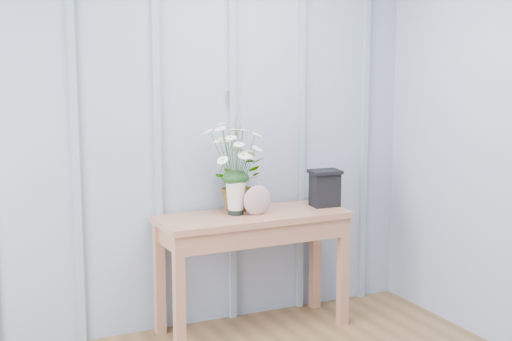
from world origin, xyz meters
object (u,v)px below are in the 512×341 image
daisy_vase (236,155)px  carved_box (325,188)px  felt_disc_vessel (257,200)px  sideboard (253,232)px

daisy_vase → carved_box: (0.62, -0.02, -0.25)m
daisy_vase → felt_disc_vessel: (0.11, -0.07, -0.28)m
daisy_vase → felt_disc_vessel: 0.31m
sideboard → felt_disc_vessel: size_ratio=6.50×
daisy_vase → carved_box: bearing=-2.0°
felt_disc_vessel → carved_box: bearing=4.7°
carved_box → daisy_vase: bearing=178.0°
felt_disc_vessel → carved_box: size_ratio=0.78×
sideboard → felt_disc_vessel: bearing=-77.3°
sideboard → daisy_vase: size_ratio=2.01×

